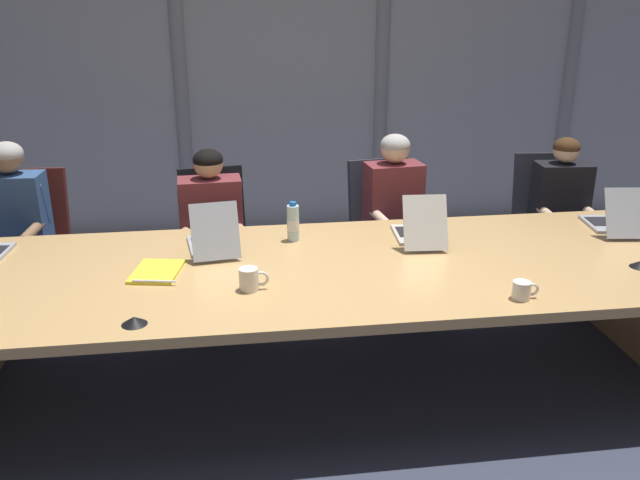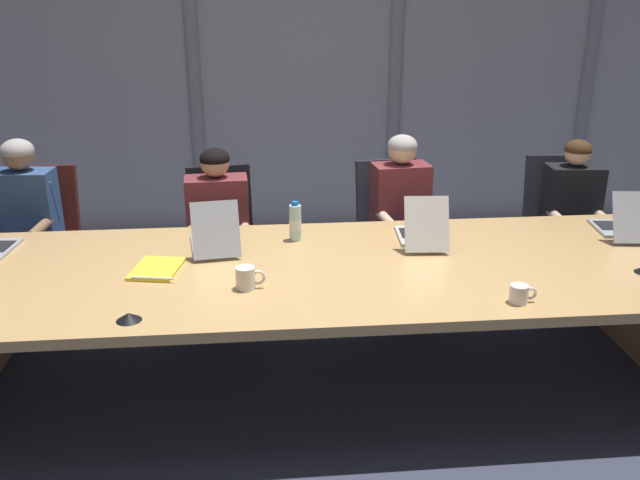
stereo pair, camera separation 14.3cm
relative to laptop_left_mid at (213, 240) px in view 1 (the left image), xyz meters
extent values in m
plane|color=#383D51|center=(0.58, -0.30, -0.78)|extent=(14.40, 14.40, 0.00)
cube|color=tan|center=(0.58, -0.30, -0.08)|extent=(4.26, 1.35, 0.05)
cube|color=black|center=(0.58, -0.30, -0.15)|extent=(3.62, 0.10, 0.06)
cube|color=#B2B2B7|center=(0.58, 2.48, 0.62)|extent=(7.20, 0.10, 2.80)
cylinder|color=gray|center=(-0.27, 2.42, 0.62)|extent=(0.12, 0.12, 2.75)
cylinder|color=gray|center=(1.47, 2.42, 0.62)|extent=(0.12, 0.12, 2.75)
cylinder|color=gray|center=(3.23, 2.42, 0.62)|extent=(0.12, 0.12, 2.75)
cube|color=#A8ADB7|center=(-0.01, 0.07, -0.05)|extent=(0.29, 0.35, 0.02)
cube|color=black|center=(-0.01, 0.09, -0.04)|extent=(0.23, 0.20, 0.00)
cube|color=#A8ADB7|center=(0.02, -0.14, 0.10)|extent=(0.26, 0.14, 0.28)
cube|color=black|center=(0.02, -0.14, 0.10)|extent=(0.23, 0.12, 0.25)
cube|color=beige|center=(1.15, 0.07, -0.05)|extent=(0.26, 0.34, 0.02)
cube|color=black|center=(1.15, 0.10, -0.04)|extent=(0.21, 0.19, 0.00)
cube|color=beige|center=(1.14, -0.15, 0.10)|extent=(0.25, 0.15, 0.28)
cube|color=black|center=(1.14, -0.14, 0.10)|extent=(0.22, 0.13, 0.25)
cube|color=#A8ADB7|center=(2.35, 0.09, -0.05)|extent=(0.28, 0.34, 0.02)
cube|color=black|center=(2.35, 0.11, -0.04)|extent=(0.22, 0.19, 0.00)
cube|color=#A8ADB7|center=(2.32, -0.12, 0.09)|extent=(0.25, 0.16, 0.27)
cube|color=black|center=(2.32, -0.12, 0.09)|extent=(0.23, 0.14, 0.24)
cube|color=#511E19|center=(-1.20, 0.77, -0.36)|extent=(0.51, 0.51, 0.08)
cube|color=#511E19|center=(-1.18, 0.99, -0.06)|extent=(0.44, 0.15, 0.51)
cylinder|color=#262628|center=(-1.20, 0.77, -0.57)|extent=(0.05, 0.05, 0.35)
cylinder|color=black|center=(-1.20, 0.77, -0.76)|extent=(0.60, 0.60, 0.04)
cube|color=black|center=(0.01, 0.77, -0.36)|extent=(0.55, 0.55, 0.08)
cube|color=black|center=(-0.02, 0.99, -0.08)|extent=(0.44, 0.18, 0.47)
cylinder|color=#262628|center=(0.01, 0.77, -0.57)|extent=(0.05, 0.05, 0.35)
cylinder|color=black|center=(0.01, 0.77, -0.76)|extent=(0.60, 0.60, 0.04)
cube|color=#2D2D38|center=(1.17, 0.77, -0.36)|extent=(0.54, 0.54, 0.08)
cube|color=#2D2D38|center=(1.14, 0.99, -0.07)|extent=(0.44, 0.18, 0.49)
cylinder|color=#262628|center=(1.17, 0.77, -0.57)|extent=(0.05, 0.05, 0.35)
cylinder|color=black|center=(1.17, 0.77, -0.76)|extent=(0.60, 0.60, 0.04)
cube|color=#2D2D38|center=(2.35, 0.77, -0.36)|extent=(0.52, 0.52, 0.08)
cube|color=#2D2D38|center=(2.37, 0.99, -0.07)|extent=(0.44, 0.16, 0.50)
cylinder|color=#262628|center=(2.35, 0.77, -0.57)|extent=(0.05, 0.05, 0.35)
cylinder|color=black|center=(2.35, 0.77, -0.76)|extent=(0.60, 0.60, 0.04)
cube|color=#335184|center=(-1.23, 0.75, -0.05)|extent=(0.38, 0.24, 0.53)
sphere|color=#8C6647|center=(-1.23, 0.75, 0.32)|extent=(0.20, 0.20, 0.20)
ellipsoid|color=#B2ADA8|center=(-1.23, 0.75, 0.35)|extent=(0.20, 0.20, 0.15)
cylinder|color=#335184|center=(-1.07, 0.74, 0.03)|extent=(0.08, 0.14, 0.27)
cylinder|color=#8C6647|center=(-1.08, 0.53, -0.09)|extent=(0.08, 0.30, 0.06)
cylinder|color=#262833|center=(-1.14, 0.55, -0.35)|extent=(0.15, 0.41, 0.13)
cylinder|color=#262833|center=(-1.15, 0.37, -0.56)|extent=(0.11, 0.11, 0.45)
cube|color=brown|center=(-0.02, 0.75, -0.08)|extent=(0.41, 0.24, 0.46)
sphere|color=tan|center=(-0.02, 0.75, 0.24)|extent=(0.19, 0.19, 0.19)
ellipsoid|color=black|center=(-0.02, 0.75, 0.27)|extent=(0.19, 0.19, 0.14)
cylinder|color=brown|center=(0.14, 0.76, -0.04)|extent=(0.08, 0.14, 0.27)
cylinder|color=tan|center=(0.16, 0.55, -0.16)|extent=(0.08, 0.30, 0.06)
cylinder|color=brown|center=(-0.19, 0.74, -0.04)|extent=(0.08, 0.14, 0.27)
cylinder|color=tan|center=(-0.18, 0.54, -0.16)|extent=(0.08, 0.30, 0.06)
cylinder|color=#262833|center=(0.09, 0.56, -0.35)|extent=(0.15, 0.41, 0.13)
cylinder|color=#262833|center=(0.10, 0.38, -0.56)|extent=(0.11, 0.11, 0.45)
cylinder|color=#262833|center=(-0.11, 0.55, -0.35)|extent=(0.15, 0.41, 0.13)
cylinder|color=#262833|center=(-0.10, 0.37, -0.56)|extent=(0.11, 0.11, 0.45)
cube|color=brown|center=(1.19, 0.75, -0.06)|extent=(0.39, 0.26, 0.52)
sphere|color=beige|center=(1.19, 0.75, 0.30)|extent=(0.19, 0.19, 0.19)
ellipsoid|color=#B2ADA8|center=(1.19, 0.75, 0.33)|extent=(0.19, 0.19, 0.14)
cylinder|color=brown|center=(1.34, 0.77, 0.01)|extent=(0.08, 0.14, 0.27)
cylinder|color=beige|center=(1.36, 0.56, -0.10)|extent=(0.09, 0.30, 0.06)
cylinder|color=brown|center=(1.03, 0.74, 0.01)|extent=(0.08, 0.14, 0.27)
cylinder|color=beige|center=(1.06, 0.53, -0.10)|extent=(0.09, 0.30, 0.06)
cylinder|color=#262833|center=(1.31, 0.57, -0.35)|extent=(0.17, 0.41, 0.13)
cylinder|color=#262833|center=(1.32, 0.39, -0.56)|extent=(0.11, 0.11, 0.45)
cylinder|color=#262833|center=(1.11, 0.55, -0.35)|extent=(0.17, 0.41, 0.13)
cylinder|color=#262833|center=(1.13, 0.37, -0.56)|extent=(0.11, 0.11, 0.45)
cube|color=black|center=(2.38, 0.75, -0.08)|extent=(0.38, 0.25, 0.48)
sphere|color=beige|center=(2.38, 0.75, 0.26)|extent=(0.18, 0.18, 0.18)
ellipsoid|color=#472D19|center=(2.38, 0.75, 0.28)|extent=(0.18, 0.18, 0.13)
cylinder|color=black|center=(2.53, 0.74, -0.03)|extent=(0.08, 0.14, 0.27)
cylinder|color=beige|center=(2.51, 0.53, -0.14)|extent=(0.09, 0.30, 0.06)
cylinder|color=black|center=(2.23, 0.77, -0.03)|extent=(0.08, 0.14, 0.27)
cylinder|color=beige|center=(2.21, 0.56, -0.14)|extent=(0.09, 0.30, 0.06)
cylinder|color=#262833|center=(2.46, 0.55, -0.35)|extent=(0.17, 0.41, 0.13)
cylinder|color=#262833|center=(2.45, 0.37, -0.56)|extent=(0.11, 0.11, 0.45)
cylinder|color=#262833|center=(2.26, 0.56, -0.35)|extent=(0.17, 0.41, 0.13)
cylinder|color=#262833|center=(2.25, 0.38, -0.56)|extent=(0.11, 0.11, 0.45)
cylinder|color=silver|center=(0.45, 0.10, 0.04)|extent=(0.07, 0.07, 0.20)
cylinder|color=white|center=(0.45, 0.10, 0.03)|extent=(0.07, 0.07, 0.06)
cylinder|color=blue|center=(0.45, 0.10, 0.16)|extent=(0.04, 0.04, 0.02)
cylinder|color=white|center=(0.17, -0.54, 0.00)|extent=(0.09, 0.09, 0.11)
torus|color=white|center=(0.23, -0.54, 0.00)|extent=(0.08, 0.01, 0.08)
cylinder|color=white|center=(1.40, -0.81, -0.02)|extent=(0.08, 0.08, 0.09)
torus|color=white|center=(1.45, -0.81, -0.02)|extent=(0.06, 0.01, 0.06)
cone|color=black|center=(-0.32, -0.83, -0.04)|extent=(0.11, 0.11, 0.03)
cube|color=yellow|center=(-0.28, -0.28, -0.05)|extent=(0.27, 0.34, 0.02)
cylinder|color=silver|center=(-0.28, -0.42, -0.04)|extent=(0.21, 0.05, 0.01)
camera|label=1|loc=(0.11, -3.41, 1.24)|focal=37.31mm
camera|label=2|loc=(0.25, -3.43, 1.24)|focal=37.31mm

